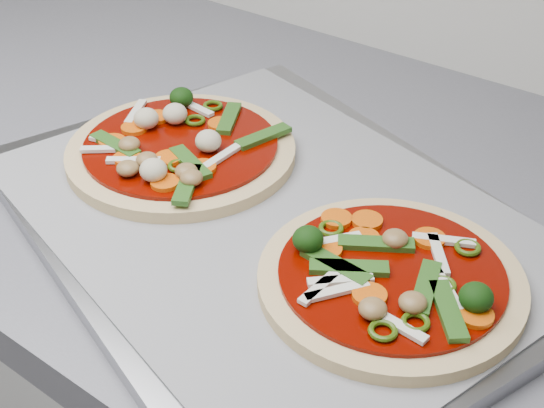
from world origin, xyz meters
The scene contains 5 objects.
countertop centered at (0.00, 1.30, 0.88)m, with size 3.60×0.60×0.04m, color slate.
baking_tray centered at (-0.20, 1.22, 0.91)m, with size 0.48×0.35×0.02m, color gray.
parchment centered at (-0.20, 1.22, 0.92)m, with size 0.46×0.33×0.00m, color gray.
pizza_left centered at (-0.32, 1.23, 0.93)m, with size 0.26×0.26×0.04m.
pizza_right centered at (-0.07, 1.20, 0.93)m, with size 0.27×0.27×0.03m.
Camera 1 is at (0.12, 0.81, 1.29)m, focal length 50.00 mm.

